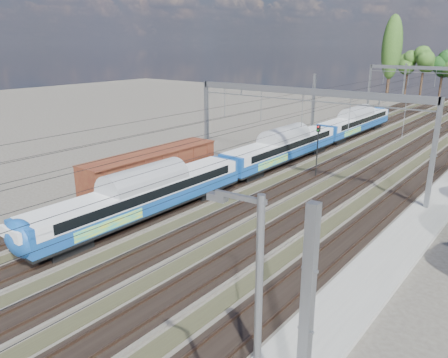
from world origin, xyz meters
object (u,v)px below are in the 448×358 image
Objects in this scene: signal_near at (318,145)px; lamp_post at (254,357)px; emu_train at (282,144)px; freight_boxcar at (152,169)px.

lamp_post reaches higher than signal_near.
emu_train is 6.24× the size of lamp_post.
signal_near is (5.09, -1.91, 0.94)m from emu_train.
lamp_post is at bearing -60.34° from emu_train.
lamp_post is (22.91, -17.66, 3.07)m from freight_boxcar.
signal_near reaches higher than emu_train.
freight_boxcar is 16.00m from signal_near.
lamp_post is at bearing -56.22° from signal_near.
lamp_post is (18.41, -32.33, 2.81)m from emu_train.
signal_near is at bearing 108.63° from lamp_post.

